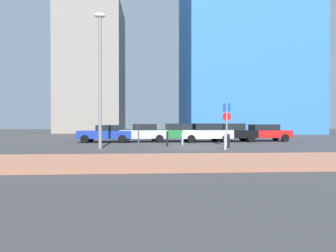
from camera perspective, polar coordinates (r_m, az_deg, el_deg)
ground_plane at (r=17.85m, az=4.85°, el=-4.45°), size 120.00×120.00×0.00m
sidewalk_brick at (r=10.96m, az=10.16°, el=-7.25°), size 40.00×4.34×0.14m
parked_car_blue at (r=22.96m, az=-12.81°, el=-1.51°), size 4.43×2.17×1.42m
parked_car_silver at (r=22.72m, az=-5.26°, el=-1.42°), size 4.10×1.96×1.50m
parked_car_green at (r=23.06m, az=1.41°, el=-1.33°), size 4.51×2.07×1.54m
parked_car_white at (r=22.94m, az=8.04°, el=-1.33°), size 4.32×2.19×1.56m
parked_car_black at (r=23.90m, az=13.33°, el=-1.31°), size 4.01×2.04×1.55m
parked_car_red at (r=25.14m, az=19.42°, el=-1.29°), size 4.66×2.03×1.47m
parking_sign_post at (r=19.08m, az=12.26°, el=1.46°), size 0.59×0.15×2.96m
parking_meter at (r=16.09m, az=-6.24°, el=-1.53°), size 0.18×0.14×1.51m
street_lamp at (r=17.46m, az=-14.13°, el=11.27°), size 0.70×0.36×8.33m
traffic_bollard_near at (r=17.89m, az=12.61°, el=-3.07°), size 0.18×0.18×0.86m
traffic_bollard_mid at (r=16.47m, az=11.94°, el=-3.24°), size 0.16×0.16×0.94m
traffic_bollard_far at (r=18.23m, az=-0.14°, el=-2.73°), size 0.14×0.14×1.03m
traffic_bollard_edge at (r=19.58m, az=3.06°, el=-2.64°), size 0.13×0.13×0.93m
building_colorful_midrise at (r=49.12m, az=15.12°, el=14.49°), size 19.49×17.35×26.83m
building_under_construction at (r=49.03m, az=-15.67°, el=11.16°), size 10.26×10.02×21.23m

